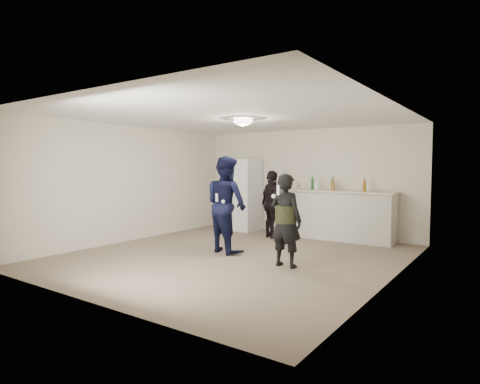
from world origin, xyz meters
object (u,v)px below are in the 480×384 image
Objects in this scene: fridge at (244,195)px; man at (226,204)px; shaker at (299,186)px; woman at (286,220)px; counter at (334,216)px; spectator at (272,204)px.

man reaches higher than fridge.
man is at bearing -62.97° from fridge.
shaker is 2.97m from woman.
fridge reaches higher than shaker.
counter is 1.73× the size of woman.
counter is 2.75m from man.
counter is 2.85m from woman.
woman is (2.69, -2.76, -0.15)m from fridge.
woman reaches higher than counter.
woman is (1.12, -2.72, -0.42)m from shaker.
woman is at bearing -177.35° from man.
man is (1.22, -2.39, 0.00)m from fridge.
fridge is 2.68m from man.
man reaches higher than shaker.
woman is (1.47, -0.37, -0.15)m from man.
spectator is (-1.20, -0.68, 0.24)m from counter.
spectator is (-0.39, -0.57, -0.41)m from shaker.
woman is (0.30, -2.83, 0.23)m from counter.
man reaches higher than woman.
fridge reaches higher than counter.
woman is 0.98× the size of spectator.
spectator is at bearing -27.21° from fridge.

